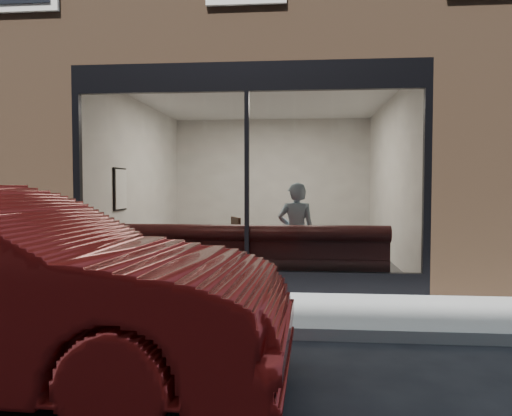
# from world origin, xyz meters

# --- Properties ---
(ground) EXTENTS (120.00, 120.00, 0.00)m
(ground) POSITION_xyz_m (0.00, 0.00, 0.00)
(ground) COLOR black
(ground) RESTS_ON ground
(sidewalk_near) EXTENTS (40.00, 2.00, 0.01)m
(sidewalk_near) POSITION_xyz_m (0.00, 1.00, 0.01)
(sidewalk_near) COLOR gray
(sidewalk_near) RESTS_ON ground
(kerb_near) EXTENTS (40.00, 0.10, 0.12)m
(kerb_near) POSITION_xyz_m (0.00, -0.05, 0.06)
(kerb_near) COLOR gray
(kerb_near) RESTS_ON ground
(host_building_pier_left) EXTENTS (2.50, 12.00, 3.20)m
(host_building_pier_left) POSITION_xyz_m (-3.75, 8.00, 1.60)
(host_building_pier_left) COLOR brown
(host_building_pier_left) RESTS_ON ground
(host_building_pier_right) EXTENTS (2.50, 12.00, 3.20)m
(host_building_pier_right) POSITION_xyz_m (3.75, 8.00, 1.60)
(host_building_pier_right) COLOR brown
(host_building_pier_right) RESTS_ON ground
(host_building_backfill) EXTENTS (5.00, 6.00, 3.20)m
(host_building_backfill) POSITION_xyz_m (0.00, 11.00, 1.60)
(host_building_backfill) COLOR brown
(host_building_backfill) RESTS_ON ground
(cafe_floor) EXTENTS (6.00, 6.00, 0.00)m
(cafe_floor) POSITION_xyz_m (0.00, 5.00, 0.02)
(cafe_floor) COLOR #2D2D30
(cafe_floor) RESTS_ON ground
(cafe_ceiling) EXTENTS (6.00, 6.00, 0.00)m
(cafe_ceiling) POSITION_xyz_m (0.00, 5.00, 3.19)
(cafe_ceiling) COLOR white
(cafe_ceiling) RESTS_ON host_building_upper
(cafe_wall_back) EXTENTS (5.00, 0.00, 5.00)m
(cafe_wall_back) POSITION_xyz_m (0.00, 7.99, 1.60)
(cafe_wall_back) COLOR beige
(cafe_wall_back) RESTS_ON ground
(cafe_wall_left) EXTENTS (0.00, 6.00, 6.00)m
(cafe_wall_left) POSITION_xyz_m (-2.49, 5.00, 1.60)
(cafe_wall_left) COLOR beige
(cafe_wall_left) RESTS_ON ground
(cafe_wall_right) EXTENTS (0.00, 6.00, 6.00)m
(cafe_wall_right) POSITION_xyz_m (2.49, 5.00, 1.60)
(cafe_wall_right) COLOR beige
(cafe_wall_right) RESTS_ON ground
(storefront_kick) EXTENTS (5.00, 0.10, 0.30)m
(storefront_kick) POSITION_xyz_m (0.00, 2.05, 0.15)
(storefront_kick) COLOR black
(storefront_kick) RESTS_ON ground
(storefront_header) EXTENTS (5.00, 0.10, 0.40)m
(storefront_header) POSITION_xyz_m (0.00, 2.05, 3.00)
(storefront_header) COLOR black
(storefront_header) RESTS_ON host_building_upper
(storefront_mullion) EXTENTS (0.06, 0.10, 2.50)m
(storefront_mullion) POSITION_xyz_m (0.00, 2.05, 1.55)
(storefront_mullion) COLOR black
(storefront_mullion) RESTS_ON storefront_kick
(storefront_glass) EXTENTS (4.80, 0.00, 4.80)m
(storefront_glass) POSITION_xyz_m (0.00, 2.02, 1.55)
(storefront_glass) COLOR white
(storefront_glass) RESTS_ON storefront_kick
(banquette) EXTENTS (4.00, 0.55, 0.45)m
(banquette) POSITION_xyz_m (0.00, 2.45, 0.23)
(banquette) COLOR #361314
(banquette) RESTS_ON cafe_floor
(person) EXTENTS (0.57, 0.39, 1.54)m
(person) POSITION_xyz_m (0.68, 2.74, 0.77)
(person) COLOR #9BBFD6
(person) RESTS_ON cafe_floor
(cafe_table_left) EXTENTS (0.80, 0.80, 0.04)m
(cafe_table_left) POSITION_xyz_m (-1.52, 3.02, 0.74)
(cafe_table_left) COLOR black
(cafe_table_left) RESTS_ON cafe_floor
(cafe_table_right) EXTENTS (0.74, 0.74, 0.04)m
(cafe_table_right) POSITION_xyz_m (1.45, 3.69, 0.74)
(cafe_table_right) COLOR black
(cafe_table_right) RESTS_ON cafe_floor
(cafe_chair_left) EXTENTS (0.60, 0.60, 0.04)m
(cafe_chair_left) POSITION_xyz_m (-0.54, 3.55, 0.24)
(cafe_chair_left) COLOR black
(cafe_chair_left) RESTS_ON cafe_floor
(wall_poster) EXTENTS (0.02, 0.53, 0.70)m
(wall_poster) POSITION_xyz_m (-2.45, 3.77, 1.43)
(wall_poster) COLOR white
(wall_poster) RESTS_ON cafe_wall_left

